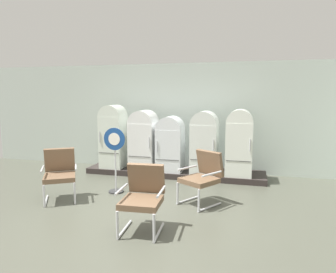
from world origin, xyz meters
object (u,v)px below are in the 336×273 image
Objects in this scene: refrigerator_0 at (113,134)px; refrigerator_4 at (239,140)px; refrigerator_1 at (144,138)px; refrigerator_3 at (204,140)px; refrigerator_2 at (170,142)px; sign_stand at (115,161)px; armchair_center at (143,195)px; armchair_right at (203,175)px; armchair_left at (60,172)px.

refrigerator_4 is at bearing 0.37° from refrigerator_0.
refrigerator_1 is 1.57m from refrigerator_3.
sign_stand is at bearing -116.70° from refrigerator_2.
refrigerator_1 reaches higher than armchair_center.
sign_stand is (-1.16, 1.55, 0.12)m from armchair_center.
refrigerator_3 reaches higher than refrigerator_2.
armchair_center is (-1.30, -3.14, -0.42)m from refrigerator_4.
refrigerator_1 is at bearing 176.97° from refrigerator_2.
refrigerator_2 is 2.07m from armchair_right.
refrigerator_0 is 1.05× the size of refrigerator_4.
refrigerator_0 is 3.19m from armchair_right.
armchair_left is at bearing -169.94° from armchair_right.
refrigerator_4 is 1.58× the size of armchair_left.
refrigerator_2 is at bearing -179.36° from refrigerator_4.
sign_stand is (0.88, 0.66, 0.12)m from armchair_left.
refrigerator_1 reaches higher than armchair_left.
refrigerator_0 is at bearing -179.63° from refrigerator_4.
armchair_right is at bearing 10.06° from armchair_left.
refrigerator_4 is (2.40, -0.02, 0.03)m from refrigerator_1.
refrigerator_4 is at bearing 71.17° from armchair_right.
armchair_left is at bearing -142.96° from sign_stand.
armchair_left is at bearing -138.21° from refrigerator_3.
refrigerator_0 is 2.28m from armchair_left.
refrigerator_0 is at bearing 146.54° from armchair_right.
refrigerator_4 is at bearing 33.87° from armchair_left.
armchair_left is at bearing -93.00° from refrigerator_0.
refrigerator_3 is (2.40, 0.02, -0.07)m from refrigerator_0.
refrigerator_0 is 1.77m from sign_stand.
armchair_left and armchair_center have the same top height.
armchair_center is at bearing -83.09° from refrigerator_2.
refrigerator_2 reaches higher than armchair_center.
refrigerator_0 is at bearing 116.02° from sign_stand.
refrigerator_2 is 3.16m from armchair_center.
refrigerator_2 is 1.38× the size of armchair_right.
refrigerator_3 is at bearing 41.79° from armchair_left.
refrigerator_4 is at bearing 0.64° from refrigerator_2.
refrigerator_3 is 1.10× the size of sign_stand.
armchair_center is 1.95m from sign_stand.
refrigerator_3 is at bearing 0.59° from refrigerator_0.
refrigerator_2 reaches higher than sign_stand.
armchair_left is (-3.35, -2.25, -0.42)m from refrigerator_4.
armchair_right is (0.23, -1.76, -0.39)m from refrigerator_3.
armchair_center is (-0.70, -1.38, 0.00)m from armchair_right.
refrigerator_3 is 0.97× the size of refrigerator_4.
sign_stand is at bearing 174.62° from armchair_right.
refrigerator_0 reaches higher than refrigerator_4.
refrigerator_4 reaches higher than armchair_center.
refrigerator_0 reaches higher than armchair_left.
refrigerator_3 is 3.20m from armchair_center.
refrigerator_2 reaches higher than armchair_left.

